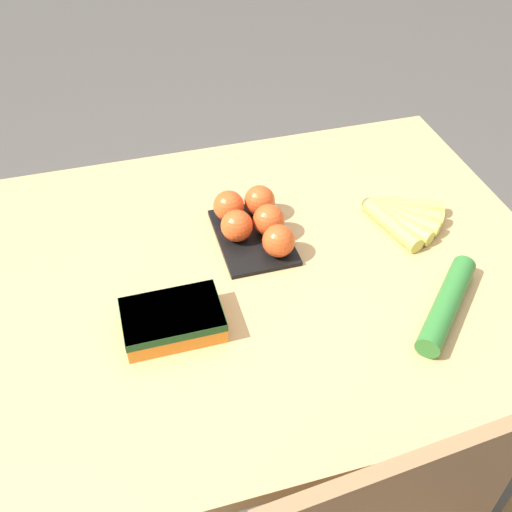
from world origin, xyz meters
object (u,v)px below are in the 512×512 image
(banana_bunch, at_px, (400,216))
(cucumber_near, at_px, (447,304))
(tomato_pack, at_px, (254,222))
(carrot_bag, at_px, (172,319))

(banana_bunch, relative_size, cucumber_near, 0.88)
(banana_bunch, height_order, tomato_pack, tomato_pack)
(carrot_bag, distance_m, cucumber_near, 0.50)
(tomato_pack, bearing_deg, carrot_bag, 45.11)
(banana_bunch, bearing_deg, cucumber_near, 82.43)
(banana_bunch, distance_m, cucumber_near, 0.27)
(banana_bunch, bearing_deg, tomato_pack, -8.10)
(tomato_pack, xyz_separation_m, carrot_bag, (0.21, 0.21, -0.01))
(tomato_pack, height_order, cucumber_near, tomato_pack)
(tomato_pack, distance_m, cucumber_near, 0.42)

